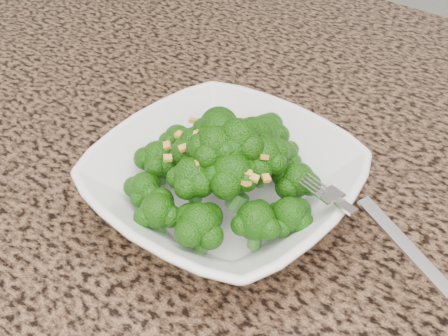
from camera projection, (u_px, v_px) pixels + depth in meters
The scene contains 5 objects.
granite_counter at pixel (374, 276), 0.51m from camera, with size 1.64×1.04×0.03m, color brown.
bowl at pixel (224, 184), 0.54m from camera, with size 0.24×0.24×0.06m, color white.
broccoli_pile at pixel (224, 131), 0.50m from camera, with size 0.21×0.21×0.07m, color #1A5409, non-canonical shape.
garlic_topping at pixel (224, 97), 0.47m from camera, with size 0.13×0.13×0.01m, color gold, non-canonical shape.
fork at pixel (350, 209), 0.46m from camera, with size 0.16×0.03×0.01m, color silver, non-canonical shape.
Camera 1 is at (0.09, -0.04, 1.29)m, focal length 45.00 mm.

